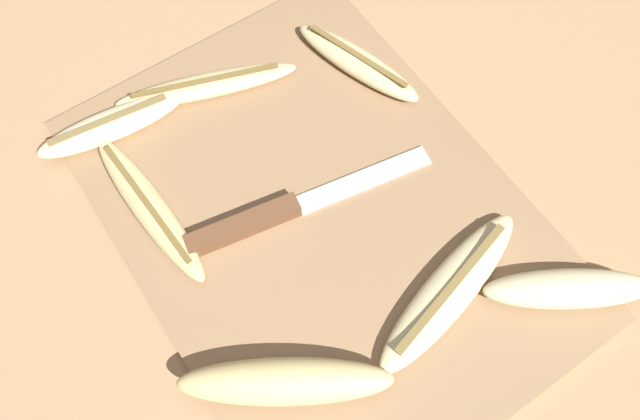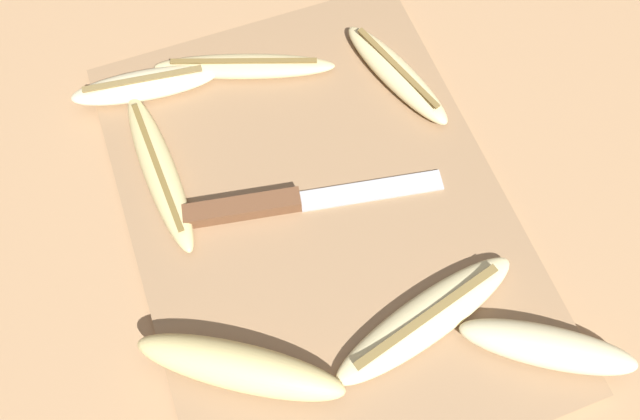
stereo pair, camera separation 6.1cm
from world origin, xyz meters
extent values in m
plane|color=tan|center=(0.00, 0.00, 0.00)|extent=(4.00, 4.00, 0.00)
cube|color=#997551|center=(0.00, 0.00, 0.01)|extent=(0.51, 0.37, 0.01)
cube|color=brown|center=(-0.03, -0.07, 0.02)|extent=(0.04, 0.12, 0.02)
cube|color=#B7BABF|center=(-0.01, 0.06, 0.01)|extent=(0.05, 0.15, 0.00)
ellipsoid|color=beige|center=(0.14, 0.05, 0.02)|extent=(0.09, 0.20, 0.02)
cube|color=olive|center=(0.14, 0.05, 0.03)|extent=(0.05, 0.16, 0.00)
ellipsoid|color=#EDD689|center=(0.12, -0.12, 0.03)|extent=(0.14, 0.18, 0.04)
ellipsoid|color=beige|center=(-0.19, -0.02, 0.02)|extent=(0.10, 0.20, 0.02)
cube|color=brown|center=(-0.19, -0.02, 0.03)|extent=(0.06, 0.15, 0.00)
ellipsoid|color=beige|center=(-0.12, 0.13, 0.02)|extent=(0.16, 0.08, 0.02)
cube|color=olive|center=(-0.12, 0.13, 0.04)|extent=(0.12, 0.04, 0.00)
ellipsoid|color=#DBC684|center=(-0.10, -0.14, 0.02)|extent=(0.20, 0.04, 0.02)
cube|color=brown|center=(-0.10, -0.14, 0.03)|extent=(0.16, 0.02, 0.00)
ellipsoid|color=beige|center=(0.20, 0.14, 0.03)|extent=(0.12, 0.15, 0.03)
ellipsoid|color=beige|center=(-0.20, -0.13, 0.02)|extent=(0.06, 0.16, 0.02)
cube|color=olive|center=(-0.20, -0.13, 0.03)|extent=(0.02, 0.13, 0.00)
camera|label=1|loc=(0.21, -0.14, 0.58)|focal=35.00mm
camera|label=2|loc=(0.23, -0.09, 0.58)|focal=35.00mm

